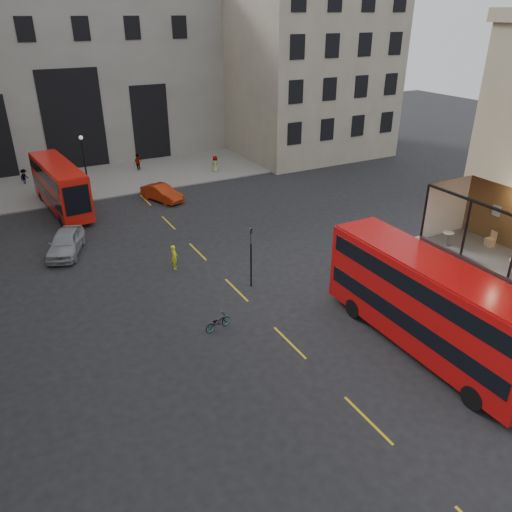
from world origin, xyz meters
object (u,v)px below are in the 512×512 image
bus_far (60,184)px  pedestrian_d (215,164)px  traffic_light_near (251,250)px  cyclist (174,257)px  pedestrian_b (24,177)px  cafe_chair_d (490,242)px  cafe_table_far (448,237)px  bus_near (428,301)px  car_a (66,243)px  pedestrian_c (138,163)px  bicycle (218,322)px  car_b (162,193)px  street_lamp_b (86,169)px

bus_far → pedestrian_d: size_ratio=5.83×
traffic_light_near → cyclist: bearing=126.0°
traffic_light_near → bus_far: bearing=112.3°
pedestrian_b → pedestrian_d: (17.68, -4.92, 0.10)m
traffic_light_near → pedestrian_d: size_ratio=2.17×
cafe_chair_d → cafe_table_far: bearing=147.8°
bus_near → pedestrian_d: (3.39, 32.11, -1.75)m
car_a → pedestrian_c: pedestrian_c is taller
cyclist → pedestrian_b: size_ratio=1.04×
cafe_table_far → cafe_chair_d: (1.73, -1.09, -0.21)m
traffic_light_near → bus_near: size_ratio=0.32×
traffic_light_near → pedestrian_d: traffic_light_near is taller
bicycle → cafe_table_far: 12.30m
pedestrian_d → car_a: bearing=98.2°
traffic_light_near → car_b: 17.29m
bus_near → bus_far: bus_near is taller
cyclist → street_lamp_b: bearing=28.9°
bus_far → car_b: bus_far is taller
pedestrian_d → bicycle: bearing=127.3°
cyclist → pedestrian_b: 24.13m
street_lamp_b → car_a: (-3.96, -11.94, -1.59)m
traffic_light_near → bicycle: (-3.65, -3.18, -2.02)m
bus_near → cafe_table_far: cafe_table_far is taller
bus_far → pedestrian_b: (-2.08, 8.79, -1.48)m
pedestrian_c → traffic_light_near: bearing=55.6°
cyclist → pedestrian_d: pedestrian_d is taller
car_a → car_b: car_a is taller
bicycle → pedestrian_d: pedestrian_d is taller
street_lamp_b → bus_far: bearing=-130.8°
pedestrian_b → cafe_chair_d: cafe_chair_d is taller
pedestrian_d → cafe_chair_d: 32.19m
pedestrian_d → bus_far: bearing=75.2°
traffic_light_near → cyclist: (-3.22, 4.43, -1.61)m
bus_near → street_lamp_b: bearing=106.8°
pedestrian_d → street_lamp_b: bearing=64.5°
cyclist → bicycle: bearing=-160.1°
cafe_chair_d → bus_far: bearing=119.8°
cyclist → bus_far: bearing=40.5°
car_a → pedestrian_b: 17.60m
pedestrian_c → cafe_table_far: size_ratio=2.71×
street_lamp_b → cafe_table_far: street_lamp_b is taller
pedestrian_b → bus_near: bearing=-117.7°
car_a → cafe_table_far: bearing=-27.4°
street_lamp_b → pedestrian_d: 13.00m
street_lamp_b → car_b: 7.34m
street_lamp_b → bus_near: 32.80m
pedestrian_c → cafe_chair_d: cafe_chair_d is taller
traffic_light_near → cafe_chair_d: (8.34, -9.22, 2.41)m
traffic_light_near → bus_far: bus_far is taller
bus_near → car_b: (-4.21, 26.59, -1.93)m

